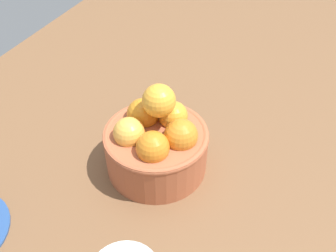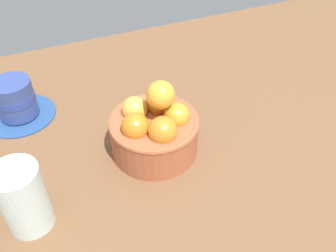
{
  "view_description": "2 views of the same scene",
  "coord_description": "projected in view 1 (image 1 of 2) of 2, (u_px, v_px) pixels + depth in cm",
  "views": [
    {
      "loc": [
        33.27,
        15.31,
        39.68
      ],
      "look_at": [
        -1.37,
        1.23,
        7.0
      ],
      "focal_mm": 38.91,
      "sensor_mm": 36.0,
      "label": 1
    },
    {
      "loc": [
        15.16,
        40.11,
        42.82
      ],
      "look_at": [
        -1.65,
        1.85,
        6.14
      ],
      "focal_mm": 37.84,
      "sensor_mm": 36.0,
      "label": 2
    }
  ],
  "objects": [
    {
      "name": "ground_plane",
      "position": [
        157.0,
        176.0,
        0.55
      ],
      "size": [
        158.43,
        86.44,
        4.84
      ],
      "primitive_type": "cube",
      "color": "brown"
    },
    {
      "name": "terracotta_bowl",
      "position": [
        156.0,
        142.0,
        0.51
      ],
      "size": [
        14.59,
        14.59,
        13.3
      ],
      "color": "#AD5938",
      "rests_on": "ground_plane"
    }
  ]
}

